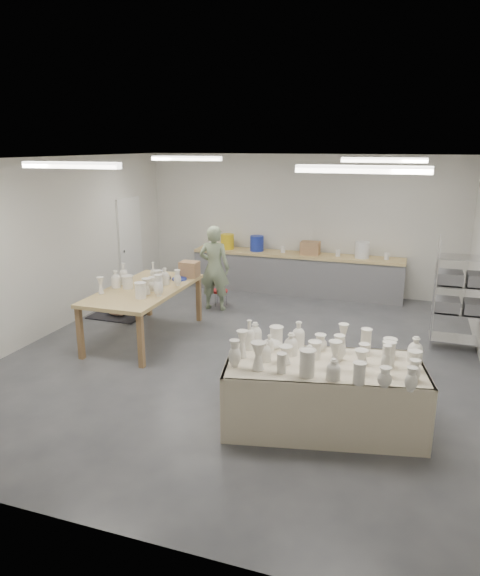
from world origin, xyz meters
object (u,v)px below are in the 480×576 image
(red_stool, at_px, (220,292))
(work_table, at_px, (149,287))
(drying_table, at_px, (323,391))
(potter, at_px, (214,268))

(red_stool, bearing_deg, work_table, -102.96)
(drying_table, relative_size, work_table, 1.02)
(red_stool, bearing_deg, potter, -90.00)
(work_table, distance_m, potter, 1.86)
(potter, bearing_deg, drying_table, 122.91)
(work_table, xyz_separation_m, potter, (0.48, 1.80, -0.04))
(drying_table, xyz_separation_m, work_table, (-3.29, 1.95, 0.45))
(drying_table, xyz_separation_m, potter, (-2.81, 3.75, 0.40))
(work_table, height_order, potter, potter)
(drying_table, height_order, work_table, work_table)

